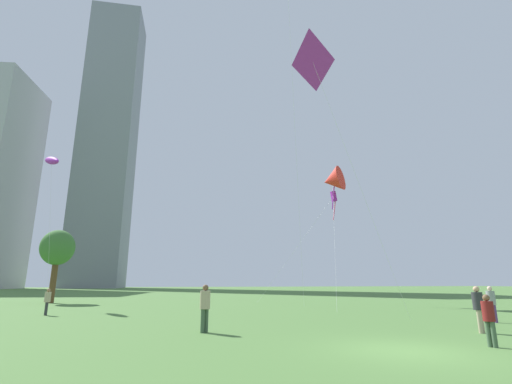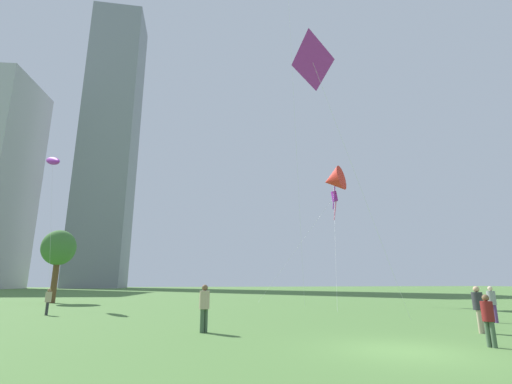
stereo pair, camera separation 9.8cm
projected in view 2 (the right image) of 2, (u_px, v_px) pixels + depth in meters
ground at (408, 352)px, 10.63m from camera, size 280.00×280.00×0.00m
person_standing_0 at (48, 300)px, 22.30m from camera, size 0.35×0.35×1.58m
person_standing_1 at (478, 306)px, 14.64m from camera, size 0.40×0.40×1.80m
person_standing_2 at (204, 305)px, 14.82m from camera, size 0.41×0.41×1.86m
person_standing_3 at (488, 316)px, 11.48m from camera, size 0.35×0.35×1.58m
person_standing_4 at (492, 301)px, 18.30m from camera, size 0.39×0.39×1.76m
kite_flying_1 at (313, 63)px, 20.07m from camera, size 6.89×3.31×14.26m
kite_flying_3 at (53, 161)px, 33.65m from camera, size 3.44×5.00×13.82m
kite_flying_4 at (333, 180)px, 35.56m from camera, size 5.59×9.48×12.95m
kite_flying_5 at (334, 198)px, 36.61m from camera, size 7.31×3.97×10.87m
park_tree_0 at (59, 249)px, 36.01m from camera, size 3.19×3.19×6.98m
distant_highrise_1 at (110, 141)px, 128.26m from camera, size 17.90×17.93×99.92m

